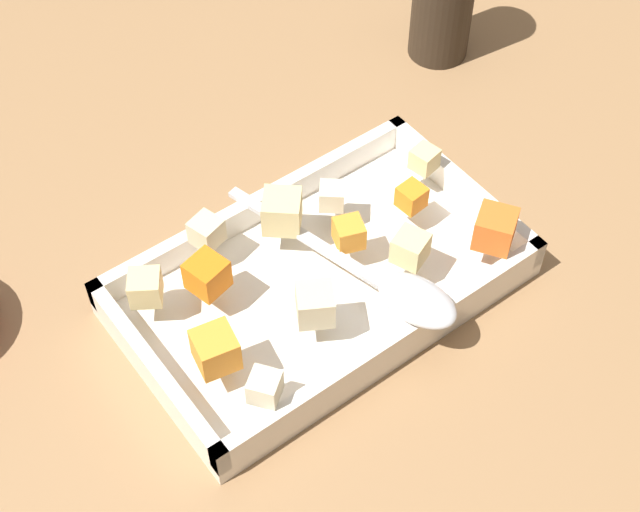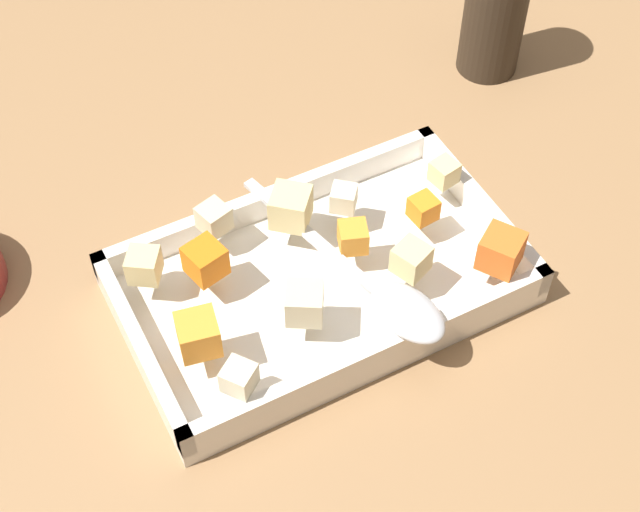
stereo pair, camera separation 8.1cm
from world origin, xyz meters
TOP-DOWN VIEW (x-y plane):
  - ground_plane at (0.00, 0.00)m, footprint 4.00×4.00m
  - baking_dish at (-0.02, 0.01)m, footprint 0.35×0.20m
  - carrot_chunk_front_center at (0.02, 0.01)m, footprint 0.03×0.03m
  - carrot_chunk_near_right at (-0.11, 0.05)m, footprint 0.04×0.04m
  - carrot_chunk_far_right at (0.09, 0.01)m, footprint 0.02×0.02m
  - carrot_chunk_corner_ne at (0.12, -0.06)m, footprint 0.05×0.05m
  - carrot_chunk_heap_top at (-0.14, -0.02)m, footprint 0.04×0.04m
  - potato_chunk_near_left at (0.03, 0.06)m, footprint 0.03×0.03m
  - potato_chunk_rim_edge at (-0.15, 0.07)m, footprint 0.04×0.04m
  - potato_chunk_under_handle at (0.13, 0.04)m, footprint 0.03×0.03m
  - potato_chunk_corner_se at (-0.02, 0.07)m, footprint 0.05×0.05m
  - potato_chunk_far_left at (-0.13, -0.07)m, footprint 0.03×0.03m
  - potato_chunk_center at (-0.08, 0.09)m, footprint 0.03×0.03m
  - potato_chunk_near_spoon at (-0.05, -0.03)m, footprint 0.04×0.04m
  - potato_chunk_corner_nw at (0.05, -0.03)m, footprint 0.04×0.04m
  - serving_spoon at (0.02, -0.06)m, footprint 0.09×0.24m

SIDE VIEW (x-z plane):
  - ground_plane at x=0.00m, z-range 0.00..0.00m
  - baking_dish at x=-0.02m, z-range -0.01..0.03m
  - serving_spoon at x=0.02m, z-range 0.04..0.06m
  - potato_chunk_under_handle at x=0.13m, z-range 0.04..0.06m
  - carrot_chunk_far_right at x=0.09m, z-range 0.04..0.06m
  - potato_chunk_near_left at x=0.03m, z-range 0.04..0.06m
  - potato_chunk_far_left at x=-0.13m, z-range 0.04..0.07m
  - carrot_chunk_front_center at x=0.02m, z-range 0.04..0.07m
  - potato_chunk_center at x=-0.08m, z-range 0.04..0.07m
  - potato_chunk_rim_edge at x=-0.15m, z-range 0.04..0.07m
  - potato_chunk_corner_nw at x=0.05m, z-range 0.04..0.07m
  - carrot_chunk_near_right at x=-0.11m, z-range 0.04..0.07m
  - potato_chunk_near_spoon at x=-0.05m, z-range 0.04..0.07m
  - carrot_chunk_heap_top at x=-0.14m, z-range 0.04..0.07m
  - carrot_chunk_corner_ne at x=0.12m, z-range 0.04..0.08m
  - potato_chunk_corner_se at x=-0.02m, z-range 0.04..0.08m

